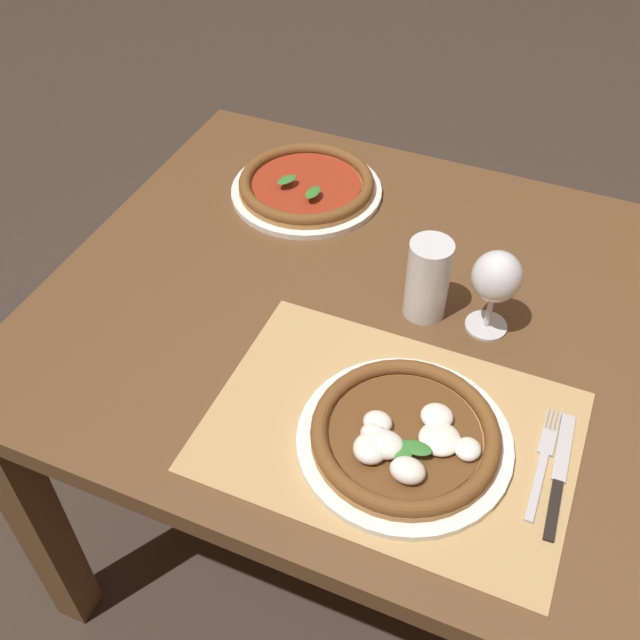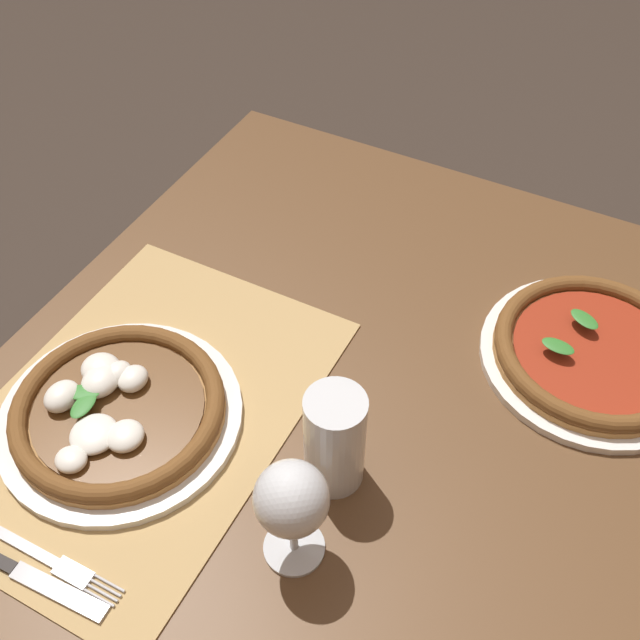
{
  "view_description": "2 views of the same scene",
  "coord_description": "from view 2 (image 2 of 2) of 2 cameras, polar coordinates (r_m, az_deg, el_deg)",
  "views": [
    {
      "loc": [
        0.11,
        -0.89,
        1.63
      ],
      "look_at": [
        -0.21,
        -0.12,
        0.79
      ],
      "focal_mm": 42.0,
      "sensor_mm": 36.0,
      "label": 1
    },
    {
      "loc": [
        0.35,
        0.23,
        1.54
      ],
      "look_at": [
        -0.22,
        -0.07,
        0.83
      ],
      "focal_mm": 42.0,
      "sensor_mm": 36.0,
      "label": 2
    }
  ],
  "objects": [
    {
      "name": "dining_table",
      "position": [
        0.98,
        -2.43,
        -17.47
      ],
      "size": [
        1.45,
        0.96,
        0.74
      ],
      "color": "brown",
      "rests_on": "ground"
    },
    {
      "name": "paper_placemat",
      "position": [
        1.0,
        -13.34,
        -6.71
      ],
      "size": [
        0.53,
        0.37,
        0.0
      ],
      "primitive_type": "cube",
      "color": "tan",
      "rests_on": "dining_table"
    },
    {
      "name": "pizza_near",
      "position": [
        0.99,
        -15.21,
        -6.61
      ],
      "size": [
        0.31,
        0.31,
        0.05
      ],
      "color": "white",
      "rests_on": "paper_placemat"
    },
    {
      "name": "pizza_far",
      "position": [
        1.08,
        20.15,
        -2.31
      ],
      "size": [
        0.3,
        0.3,
        0.04
      ],
      "color": "white",
      "rests_on": "dining_table"
    },
    {
      "name": "wine_glass",
      "position": [
        0.79,
        -2.18,
        -13.7
      ],
      "size": [
        0.08,
        0.08,
        0.16
      ],
      "color": "silver",
      "rests_on": "dining_table"
    },
    {
      "name": "pint_glass",
      "position": [
        0.87,
        1.12,
        -9.22
      ],
      "size": [
        0.07,
        0.07,
        0.15
      ],
      "color": "silver",
      "rests_on": "dining_table"
    },
    {
      "name": "fork",
      "position": [
        0.92,
        -20.02,
        -16.74
      ],
      "size": [
        0.02,
        0.2,
        0.0
      ],
      "color": "#B7B7BC",
      "rests_on": "paper_placemat"
    },
    {
      "name": "knife",
      "position": [
        0.92,
        -21.6,
        -17.55
      ],
      "size": [
        0.03,
        0.22,
        0.01
      ],
      "color": "black",
      "rests_on": "paper_placemat"
    }
  ]
}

